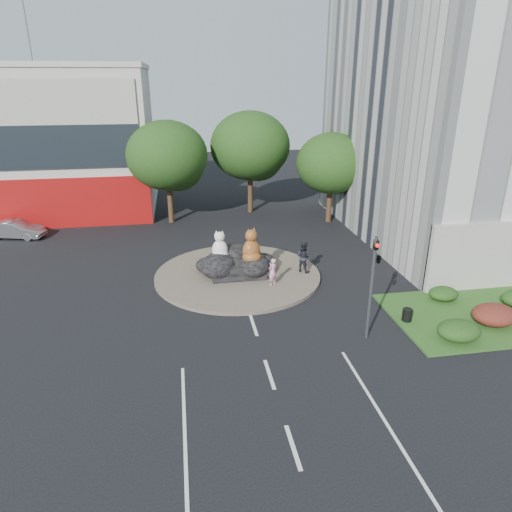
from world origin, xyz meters
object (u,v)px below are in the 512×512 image
Objects in this scene: kitten_calico at (218,275)px; pedestrian_pink at (273,272)px; cat_tabby at (251,245)px; parked_car at (16,229)px; cat_white at (220,245)px; kitten_white at (269,269)px; litter_bin at (407,315)px; pedestrian_dark at (303,257)px.

kitten_calico is 3.21m from pedestrian_pink.
pedestrian_pink is (1.00, -1.47, -1.15)m from cat_tabby.
pedestrian_pink reaches higher than parked_car.
cat_tabby is 2.60× the size of kitten_calico.
cat_tabby is (1.78, -0.75, 0.15)m from cat_white.
cat_tabby reaches higher than kitten_calico.
kitten_white is (1.02, -0.28, -1.51)m from cat_tabby.
cat_white reaches higher than kitten_calico.
cat_white is 11.30m from litter_bin.
kitten_white is 1.24m from pedestrian_pink.
parked_car reaches higher than kitten_calico.
parked_car is at bearing 133.57° from kitten_white.
kitten_white is 2.28m from pedestrian_dark.
parked_car is (-14.47, 9.57, -1.33)m from cat_white.
pedestrian_pink reaches higher than kitten_white.
kitten_calico is at bearing 163.20° from cat_tabby.
parked_car is (-16.25, 10.32, -1.47)m from cat_tabby.
pedestrian_pink is 7.66m from litter_bin.
cat_tabby is 0.51× the size of parked_car.
pedestrian_pink reaches higher than kitten_calico.
cat_white is 0.86× the size of cat_tabby.
pedestrian_dark is at bearing 5.83° from cat_white.
cat_tabby is 3.35× the size of litter_bin.
kitten_calico is 17.85m from parked_car.
cat_tabby is 3.36m from pedestrian_dark.
kitten_calico is 5.30m from pedestrian_dark.
cat_tabby is at bearing -108.58° from parked_car.
parked_car is (-19.47, 10.21, -0.48)m from pedestrian_dark.
parked_car is 28.49m from litter_bin.
kitten_white is at bearing 53.07° from pedestrian_dark.
cat_white is 17.40m from parked_car.
cat_tabby reaches higher than pedestrian_pink.
cat_white is 2.88× the size of litter_bin.
cat_tabby reaches higher than parked_car.
parked_car is 6.56× the size of litter_bin.
kitten_calico is at bearing -113.33° from parked_car.
kitten_calico is (-2.03, -0.46, -1.55)m from cat_tabby.
pedestrian_pink is 20.89m from parked_car.
kitten_white is at bearing 132.46° from litter_bin.
litter_bin is at bearing -22.58° from kitten_calico.
pedestrian_dark is at bearing 18.27° from kitten_calico.
kitten_calico is 0.42× the size of pedestrian_dark.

